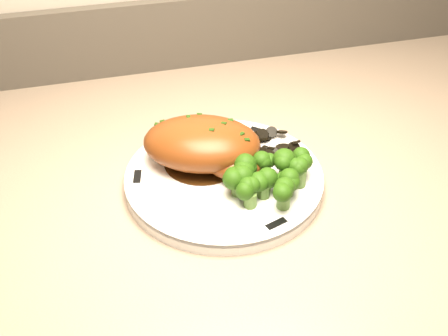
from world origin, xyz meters
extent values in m
cube|color=gray|center=(0.15, 1.67, 0.90)|extent=(2.11, 0.70, 0.03)
cube|color=#4C443A|center=(0.15, 1.99, 0.97)|extent=(2.11, 0.02, 0.12)
cylinder|color=white|center=(0.15, 1.66, 0.92)|extent=(0.32, 0.32, 0.02)
cube|color=black|center=(0.22, 1.74, 0.93)|extent=(0.03, 0.02, 0.00)
cube|color=black|center=(0.04, 1.68, 0.93)|extent=(0.01, 0.03, 0.00)
cube|color=black|center=(0.18, 1.55, 0.93)|extent=(0.03, 0.02, 0.00)
cylinder|color=#361C09|center=(0.13, 1.69, 0.93)|extent=(0.10, 0.10, 0.00)
ellipsoid|color=brown|center=(0.13, 1.69, 0.96)|extent=(0.18, 0.15, 0.06)
ellipsoid|color=brown|center=(0.16, 1.65, 0.95)|extent=(0.08, 0.07, 0.03)
cube|color=#1B370B|center=(0.09, 1.71, 0.98)|extent=(0.01, 0.00, 0.00)
cube|color=#1B370B|center=(0.11, 1.70, 0.99)|extent=(0.01, 0.00, 0.00)
cube|color=#1B370B|center=(0.12, 1.70, 0.99)|extent=(0.01, 0.00, 0.00)
cube|color=#1B370B|center=(0.14, 1.69, 0.99)|extent=(0.01, 0.00, 0.00)
cube|color=#1B370B|center=(0.16, 1.68, 0.99)|extent=(0.01, 0.00, 0.00)
cube|color=#1B370B|center=(0.17, 1.68, 0.98)|extent=(0.01, 0.00, 0.00)
cylinder|color=black|center=(0.25, 1.69, 0.93)|extent=(0.01, 0.01, 0.01)
cylinder|color=black|center=(0.25, 1.70, 0.93)|extent=(0.02, 0.02, 0.01)
cylinder|color=black|center=(0.25, 1.70, 0.94)|extent=(0.02, 0.02, 0.01)
cylinder|color=black|center=(0.24, 1.71, 0.93)|extent=(0.02, 0.02, 0.01)
cylinder|color=black|center=(0.23, 1.71, 0.93)|extent=(0.02, 0.02, 0.01)
cylinder|color=black|center=(0.22, 1.71, 0.94)|extent=(0.01, 0.02, 0.01)
cylinder|color=black|center=(0.21, 1.71, 0.93)|extent=(0.02, 0.02, 0.01)
cylinder|color=black|center=(0.21, 1.71, 0.93)|extent=(0.02, 0.02, 0.00)
cylinder|color=black|center=(0.20, 1.70, 0.94)|extent=(0.02, 0.02, 0.01)
cylinder|color=black|center=(0.20, 1.70, 0.93)|extent=(0.02, 0.02, 0.01)
cylinder|color=black|center=(0.20, 1.69, 0.93)|extent=(0.02, 0.02, 0.01)
cylinder|color=black|center=(0.20, 1.69, 0.94)|extent=(0.02, 0.02, 0.01)
cylinder|color=black|center=(0.20, 1.68, 0.93)|extent=(0.02, 0.02, 0.01)
cylinder|color=black|center=(0.21, 1.68, 0.93)|extent=(0.03, 0.03, 0.01)
cylinder|color=black|center=(0.21, 1.68, 0.94)|extent=(0.02, 0.02, 0.01)
cylinder|color=black|center=(0.22, 1.67, 0.93)|extent=(0.02, 0.02, 0.02)
cylinder|color=black|center=(0.23, 1.68, 0.93)|extent=(0.02, 0.02, 0.01)
cylinder|color=black|center=(0.24, 1.68, 0.94)|extent=(0.03, 0.03, 0.01)
cylinder|color=black|center=(0.25, 1.68, 0.93)|extent=(0.03, 0.03, 0.01)
cylinder|color=black|center=(0.25, 1.69, 0.93)|extent=(0.03, 0.03, 0.01)
cylinder|color=#547832|center=(0.17, 1.63, 0.94)|extent=(0.02, 0.02, 0.02)
sphere|color=#163507|center=(0.17, 1.63, 0.95)|extent=(0.02, 0.02, 0.02)
cylinder|color=#547832|center=(0.20, 1.64, 0.94)|extent=(0.02, 0.02, 0.02)
sphere|color=#163507|center=(0.20, 1.64, 0.95)|extent=(0.02, 0.02, 0.02)
cylinder|color=#547832|center=(0.22, 1.63, 0.94)|extent=(0.02, 0.02, 0.02)
sphere|color=#163507|center=(0.22, 1.63, 0.95)|extent=(0.02, 0.02, 0.02)
cylinder|color=#547832|center=(0.18, 1.60, 0.94)|extent=(0.02, 0.02, 0.02)
sphere|color=#163507|center=(0.18, 1.60, 0.95)|extent=(0.02, 0.02, 0.02)
cylinder|color=#547832|center=(0.21, 1.60, 0.94)|extent=(0.02, 0.02, 0.02)
sphere|color=#163507|center=(0.21, 1.60, 0.95)|extent=(0.02, 0.02, 0.02)
cylinder|color=#547832|center=(0.23, 1.61, 0.94)|extent=(0.02, 0.02, 0.02)
sphere|color=#163507|center=(0.23, 1.61, 0.95)|extent=(0.02, 0.02, 0.02)
cylinder|color=#547832|center=(0.16, 1.59, 0.94)|extent=(0.02, 0.02, 0.02)
sphere|color=#163507|center=(0.16, 1.59, 0.95)|extent=(0.02, 0.02, 0.02)
cylinder|color=#547832|center=(0.20, 1.58, 0.94)|extent=(0.02, 0.02, 0.02)
sphere|color=#163507|center=(0.20, 1.58, 0.95)|extent=(0.02, 0.02, 0.02)
cylinder|color=#547832|center=(0.16, 1.61, 0.94)|extent=(0.02, 0.02, 0.02)
sphere|color=#163507|center=(0.16, 1.61, 0.95)|extent=(0.02, 0.02, 0.02)
cylinder|color=#547832|center=(0.24, 1.63, 0.94)|extent=(0.02, 0.02, 0.02)
sphere|color=#163507|center=(0.24, 1.63, 0.95)|extent=(0.02, 0.02, 0.02)
camera|label=1|loc=(0.01, 1.12, 1.37)|focal=45.00mm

